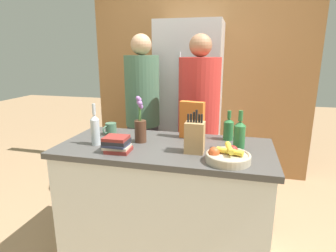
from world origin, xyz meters
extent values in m
plane|color=#A37F5B|center=(0.00, 0.00, 0.00)|extent=(14.00, 14.00, 0.00)
cube|color=silver|center=(0.00, 0.00, 0.42)|extent=(1.44, 0.69, 0.85)
cube|color=#474442|center=(0.00, 0.00, 0.87)|extent=(1.50, 0.71, 0.04)
cube|color=#9E6B3D|center=(0.00, 1.71, 1.30)|extent=(2.70, 0.12, 2.60)
cube|color=#B7B7BC|center=(-0.06, 1.35, 0.93)|extent=(0.70, 0.60, 1.86)
cylinder|color=#B7B7BC|center=(-0.12, 1.03, 1.02)|extent=(0.02, 0.02, 1.02)
cylinder|color=tan|center=(0.45, -0.21, 0.91)|extent=(0.27, 0.27, 0.05)
torus|color=tan|center=(0.45, -0.21, 0.93)|extent=(0.27, 0.27, 0.02)
sphere|color=#C64C23|center=(0.36, -0.21, 0.94)|extent=(0.07, 0.07, 0.07)
sphere|color=red|center=(0.47, -0.18, 0.95)|extent=(0.07, 0.07, 0.07)
cylinder|color=yellow|center=(0.46, -0.20, 0.95)|extent=(0.16, 0.08, 0.03)
cylinder|color=yellow|center=(0.45, -0.18, 0.97)|extent=(0.06, 0.17, 0.03)
cube|color=tan|center=(0.23, -0.09, 0.99)|extent=(0.12, 0.11, 0.21)
cylinder|color=black|center=(0.18, -0.10, 1.12)|extent=(0.01, 0.01, 0.06)
cylinder|color=black|center=(0.20, -0.10, 1.12)|extent=(0.01, 0.01, 0.07)
cylinder|color=black|center=(0.22, -0.09, 1.12)|extent=(0.01, 0.01, 0.08)
cylinder|color=black|center=(0.23, -0.10, 1.13)|extent=(0.01, 0.01, 0.09)
cylinder|color=black|center=(0.25, -0.09, 1.12)|extent=(0.01, 0.01, 0.06)
cylinder|color=black|center=(0.27, -0.10, 1.12)|extent=(0.01, 0.01, 0.07)
cylinder|color=#4C2D1E|center=(-0.19, 0.04, 0.97)|extent=(0.09, 0.09, 0.16)
cylinder|color=#477538|center=(-0.19, 0.04, 1.10)|extent=(0.01, 0.01, 0.11)
sphere|color=#9966B2|center=(-0.19, 0.04, 1.16)|extent=(0.03, 0.03, 0.03)
cylinder|color=#477538|center=(-0.19, 0.04, 1.10)|extent=(0.01, 0.01, 0.10)
sphere|color=#9966B2|center=(-0.19, 0.04, 1.15)|extent=(0.03, 0.03, 0.03)
cylinder|color=#477538|center=(-0.20, 0.04, 1.12)|extent=(0.02, 0.02, 0.13)
sphere|color=#9966B2|center=(-0.21, 0.05, 1.18)|extent=(0.03, 0.03, 0.03)
cylinder|color=#477538|center=(-0.20, 0.04, 1.13)|extent=(0.01, 0.01, 0.15)
sphere|color=#9966B2|center=(-0.20, 0.04, 1.20)|extent=(0.04, 0.04, 0.04)
cylinder|color=#477538|center=(-0.20, 0.03, 1.13)|extent=(0.02, 0.02, 0.17)
sphere|color=#9966B2|center=(-0.20, 0.03, 1.21)|extent=(0.03, 0.03, 0.03)
cylinder|color=#477538|center=(-0.19, 0.03, 1.11)|extent=(0.02, 0.01, 0.13)
sphere|color=#9966B2|center=(-0.19, 0.03, 1.18)|extent=(0.04, 0.04, 0.04)
cube|color=orange|center=(0.15, 0.23, 1.03)|extent=(0.19, 0.09, 0.28)
cylinder|color=#42664C|center=(-0.49, 0.16, 0.93)|extent=(0.09, 0.09, 0.09)
torus|color=#42664C|center=(-0.51, 0.12, 0.94)|extent=(0.04, 0.06, 0.06)
cube|color=maroon|center=(-0.27, -0.20, 0.90)|extent=(0.16, 0.15, 0.03)
cube|color=#B7A88E|center=(-0.28, -0.20, 0.92)|extent=(0.17, 0.14, 0.02)
cube|color=#2D334C|center=(-0.28, -0.21, 0.94)|extent=(0.16, 0.13, 0.02)
cube|color=#232328|center=(-0.28, -0.20, 0.96)|extent=(0.16, 0.15, 0.03)
cube|color=maroon|center=(-0.28, -0.20, 0.98)|extent=(0.16, 0.14, 0.02)
cylinder|color=#286633|center=(0.51, 0.04, 0.97)|extent=(0.08, 0.08, 0.17)
cone|color=#286633|center=(0.51, 0.04, 1.07)|extent=(0.08, 0.08, 0.03)
cylinder|color=#286633|center=(0.51, 0.04, 1.12)|extent=(0.03, 0.03, 0.07)
cylinder|color=#B2BCC1|center=(-0.48, -0.10, 0.98)|extent=(0.06, 0.06, 0.18)
cone|color=#B2BCC1|center=(-0.48, -0.10, 1.09)|extent=(0.06, 0.06, 0.04)
cylinder|color=#B2BCC1|center=(-0.48, -0.10, 1.15)|extent=(0.02, 0.02, 0.08)
cylinder|color=#286633|center=(0.43, 0.25, 0.96)|extent=(0.08, 0.08, 0.14)
cone|color=#286633|center=(0.43, 0.25, 1.04)|extent=(0.08, 0.08, 0.03)
cylinder|color=#286633|center=(0.43, 0.25, 1.08)|extent=(0.03, 0.03, 0.06)
cube|color=#383842|center=(-0.44, 0.78, 0.41)|extent=(0.30, 0.23, 0.82)
cylinder|color=#42664C|center=(-0.44, 0.78, 1.16)|extent=(0.34, 0.34, 0.68)
sphere|color=tan|center=(-0.44, 0.78, 1.60)|extent=(0.20, 0.20, 0.20)
cube|color=#383842|center=(0.15, 0.64, 0.41)|extent=(0.34, 0.28, 0.81)
cylinder|color=red|center=(0.15, 0.64, 1.15)|extent=(0.37, 0.37, 0.68)
sphere|color=#996B4C|center=(0.15, 0.64, 1.59)|extent=(0.20, 0.20, 0.20)
camera|label=1|loc=(0.48, -1.83, 1.53)|focal=30.00mm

